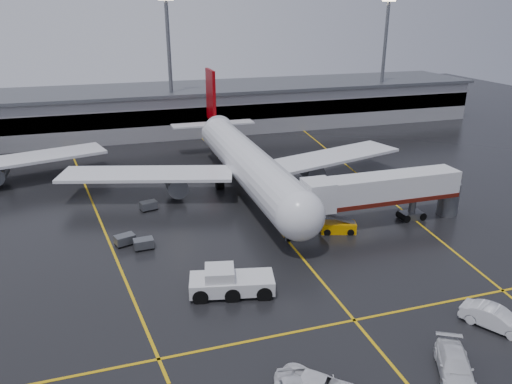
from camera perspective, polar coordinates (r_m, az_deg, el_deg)
name	(u,v)px	position (r m, az deg, el deg)	size (l,w,h in m)	color
ground	(267,216)	(58.58, 1.29, -2.80)	(220.00, 220.00, 0.00)	black
apron_line_centre	(267,216)	(58.58, 1.29, -2.79)	(0.25, 90.00, 0.02)	gold
apron_line_stop	(354,320)	(40.95, 11.45, -14.52)	(60.00, 0.25, 0.02)	gold
apron_line_left	(93,204)	(65.26, -18.55, -1.39)	(0.25, 70.00, 0.02)	gold
apron_line_right	(360,176)	(74.13, 12.09, 1.87)	(0.25, 70.00, 0.02)	gold
terminal	(193,108)	(102.10, -7.41, 9.78)	(122.00, 19.00, 8.60)	gray
light_mast_mid	(169,60)	(94.11, -10.12, 14.98)	(3.00, 1.20, 25.45)	#595B60
light_mast_right	(384,54)	(109.48, 14.81, 15.39)	(3.00, 1.20, 25.45)	#595B60
main_airliner	(244,160)	(65.83, -1.38, 3.79)	(48.80, 45.60, 14.10)	silver
jet_bridge	(383,192)	(56.92, 14.69, 0.05)	(19.90, 3.40, 6.05)	silver
pushback_tractor	(229,283)	(43.02, -3.14, -10.57)	(7.75, 4.50, 2.61)	silver
belt_loader	(338,227)	(54.91, 9.59, -4.08)	(4.17, 2.73, 2.45)	#D58C04
service_van_b	(455,365)	(37.35, 22.28, -18.31)	(2.16, 5.31, 1.54)	silver
service_van_c	(496,318)	(43.14, 26.28, -13.15)	(1.80, 5.16, 1.70)	silver
baggage_cart_a	(144,243)	(51.82, -13.05, -5.89)	(2.09, 1.44, 1.12)	#595B60
baggage_cart_b	(125,239)	(53.16, -15.13, -5.38)	(2.30, 1.85, 1.12)	#595B60
baggage_cart_c	(149,205)	(61.42, -12.49, -1.53)	(2.27, 1.78, 1.12)	#595B60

